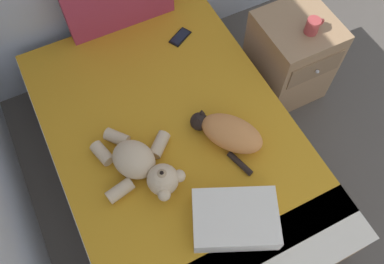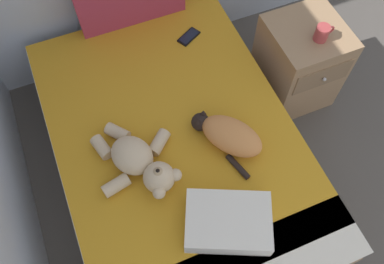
% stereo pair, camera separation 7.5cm
% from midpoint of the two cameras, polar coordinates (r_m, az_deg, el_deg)
% --- Properties ---
extents(bed, '(1.32, 1.91, 0.46)m').
position_cam_midpoint_polar(bed, '(2.38, -1.43, -2.83)').
color(bed, '#9E7A56').
rests_on(bed, ground_plane).
extents(cat, '(0.35, 0.43, 0.15)m').
position_cam_midpoint_polar(cat, '(2.10, 6.24, -0.43)').
color(cat, '#D18447').
rests_on(cat, bed).
extents(teddy_bear, '(0.43, 0.53, 0.17)m').
position_cam_midpoint_polar(teddy_bear, '(2.03, -6.42, -4.33)').
color(teddy_bear, beige).
rests_on(teddy_bear, bed).
extents(cell_phone, '(0.16, 0.13, 0.01)m').
position_cam_midpoint_polar(cell_phone, '(2.57, 0.40, 13.45)').
color(cell_phone, black).
rests_on(cell_phone, bed).
extents(throw_pillow, '(0.48, 0.42, 0.11)m').
position_cam_midpoint_polar(throw_pillow, '(1.94, 6.29, -12.68)').
color(throw_pillow, white).
rests_on(throw_pillow, bed).
extents(nightstand, '(0.45, 0.49, 0.61)m').
position_cam_midpoint_polar(nightstand, '(2.74, 15.74, 9.42)').
color(nightstand, '#9E7A56').
rests_on(nightstand, ground_plane).
extents(mug, '(0.12, 0.08, 0.09)m').
position_cam_midpoint_polar(mug, '(2.46, 18.96, 13.21)').
color(mug, '#B23F3F').
rests_on(mug, nightstand).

